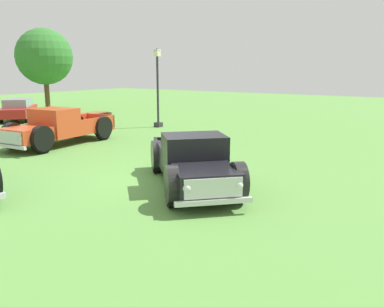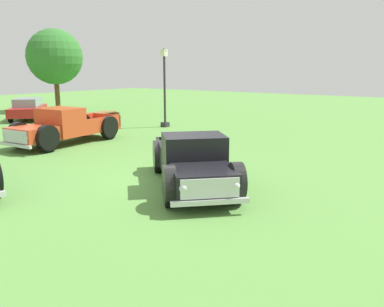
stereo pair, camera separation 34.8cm
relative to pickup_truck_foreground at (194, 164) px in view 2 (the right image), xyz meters
The scene contains 7 objects.
ground_plane 1.42m from the pickup_truck_foreground, 87.43° to the left, with size 80.00×80.00×0.00m, color #5B9342.
pickup_truck_foreground is the anchor object (origin of this frame).
pickup_truck_behind_left 8.43m from the pickup_truck_foreground, 77.74° to the left, with size 5.21×2.37×1.55m.
sedan_distant_b 18.12m from the pickup_truck_foreground, 71.11° to the left, with size 3.93×3.98×1.33m.
lamp_post_near 11.85m from the pickup_truck_foreground, 43.73° to the left, with size 0.36×0.36×4.22m.
picnic_table 12.99m from the pickup_truck_foreground, 59.71° to the left, with size 1.94×1.66×0.78m.
oak_tree_center 23.03m from the pickup_truck_foreground, 63.05° to the left, with size 4.10×4.10×6.07m.
Camera 2 is at (-8.36, -7.24, 3.16)m, focal length 37.33 mm.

